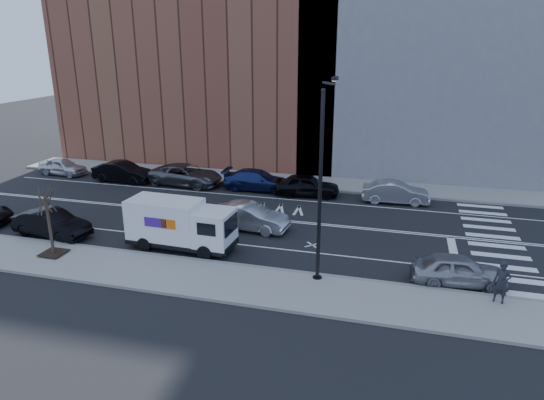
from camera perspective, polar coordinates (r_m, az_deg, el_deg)
The scene contains 22 objects.
ground at distance 31.88m, azimuth -4.79°, elevation -1.87°, with size 120.00×120.00×0.00m, color black.
sidewalk_near at distance 24.45m, azimuth -11.83°, elevation -8.58°, with size 44.00×3.60×0.15m, color gray.
sidewalk_far at distance 39.83m, azimuth -0.52°, elevation 2.46°, with size 44.00×3.60×0.15m, color gray.
curb_near at distance 25.89m, azimuth -10.05°, elevation -6.86°, with size 44.00×0.25×0.17m, color gray.
curb_far at distance 38.16m, azimuth -1.25°, elevation 1.76°, with size 44.00×0.25×0.17m, color gray.
crosswalk at distance 30.68m, azimuth 24.71°, elevation -4.40°, with size 3.00×14.00×0.01m, color white, non-canonical shape.
road_markings at distance 31.88m, azimuth -4.79°, elevation -1.86°, with size 40.00×8.60×0.01m, color white, non-canonical shape.
bldg_brick at distance 47.37m, azimuth -8.06°, elevation 18.21°, with size 26.00×10.00×22.00m, color brown.
bldg_concrete at distance 43.75m, azimuth 18.44°, elevation 20.13°, with size 20.00×10.00×26.00m, color slate.
streetlight at distance 22.23m, azimuth 5.93°, elevation 2.83°, with size 0.44×4.02×9.34m.
street_tree at distance 27.91m, azimuth -24.62°, elevation -3.38°, with size 1.20×1.20×3.75m.
fedex_van at distance 26.90m, azimuth -10.78°, elevation -2.78°, with size 6.08×2.35×2.74m.
far_parked_a at distance 44.96m, azimuth -23.40°, elevation 3.63°, with size 1.69×4.20×1.43m, color silver.
far_parked_b at distance 41.05m, azimuth -17.14°, elevation 3.18°, with size 1.71×4.91×1.62m, color black.
far_parked_c at distance 38.96m, azimuth -10.11°, elevation 2.93°, with size 2.69×5.84×1.62m, color #56585F.
far_parked_d at distance 37.05m, azimuth -1.69°, elevation 2.35°, with size 2.17×5.33×1.55m, color navy.
far_parked_e at distance 35.70m, azimuth 4.11°, elevation 1.74°, with size 1.90×4.73×1.61m, color black.
far_parked_f at distance 35.18m, azimuth 14.34°, elevation 0.88°, with size 1.61×4.62×1.52m, color #B6B5BA.
driving_sedan at distance 29.35m, azimuth -2.75°, elevation -1.98°, with size 1.69×4.84×1.59m, color silver.
near_parked_rear_a at distance 31.09m, azimuth -24.51°, elevation -2.53°, with size 1.66×4.77×1.57m, color black.
near_parked_front at distance 24.53m, azimuth 21.11°, elevation -7.68°, with size 1.74×4.34×1.48m, color #9C9CA0.
pedestrian at distance 23.25m, azimuth 25.39°, elevation -8.75°, with size 0.69×0.45×1.90m, color #232329.
Camera 1 is at (10.34, -28.08, 11.00)m, focal length 32.00 mm.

